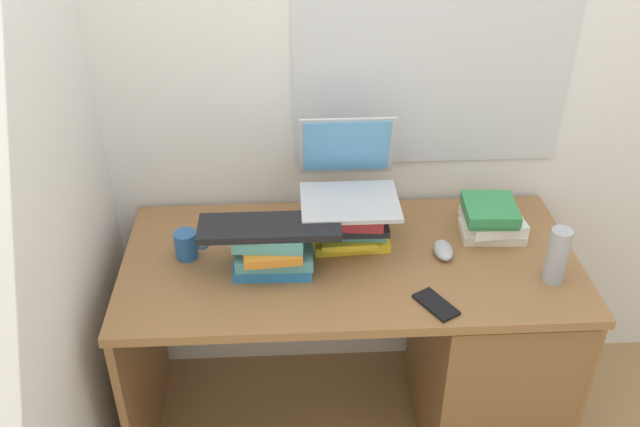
# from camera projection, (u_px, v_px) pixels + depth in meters

# --- Properties ---
(ground_plane) EXTENTS (6.00, 6.00, 0.00)m
(ground_plane) POSITION_uv_depth(u_px,v_px,m) (346.00, 421.00, 2.59)
(ground_plane) COLOR #9E7A4C
(wall_back) EXTENTS (6.00, 0.06, 2.60)m
(wall_back) POSITION_uv_depth(u_px,v_px,m) (345.00, 48.00, 2.21)
(wall_back) COLOR white
(wall_back) RESTS_ON ground
(wall_left) EXTENTS (0.05, 6.00, 2.60)m
(wall_left) POSITION_uv_depth(u_px,v_px,m) (47.00, 103.00, 1.85)
(wall_left) COLOR silver
(wall_left) RESTS_ON ground
(desk) EXTENTS (1.43, 0.67, 0.76)m
(desk) POSITION_uv_depth(u_px,v_px,m) (455.00, 340.00, 2.36)
(desk) COLOR olive
(desk) RESTS_ON ground
(book_stack_tall) EXTENTS (0.25, 0.19, 0.16)m
(book_stack_tall) POSITION_uv_depth(u_px,v_px,m) (350.00, 224.00, 2.20)
(book_stack_tall) COLOR yellow
(book_stack_tall) RESTS_ON desk
(book_stack_keyboard_riser) EXTENTS (0.24, 0.20, 0.15)m
(book_stack_keyboard_riser) POSITION_uv_depth(u_px,v_px,m) (272.00, 251.00, 2.10)
(book_stack_keyboard_riser) COLOR #2672B2
(book_stack_keyboard_riser) RESTS_ON desk
(book_stack_side) EXTENTS (0.21, 0.20, 0.12)m
(book_stack_side) POSITION_uv_depth(u_px,v_px,m) (491.00, 219.00, 2.26)
(book_stack_side) COLOR beige
(book_stack_side) RESTS_ON desk
(laptop) EXTENTS (0.30, 0.30, 0.24)m
(laptop) POSITION_uv_depth(u_px,v_px,m) (350.00, 178.00, 2.17)
(laptop) COLOR #B7BABF
(laptop) RESTS_ON book_stack_tall
(keyboard) EXTENTS (0.42, 0.14, 0.02)m
(keyboard) POSITION_uv_depth(u_px,v_px,m) (270.00, 227.00, 2.05)
(keyboard) COLOR black
(keyboard) RESTS_ON book_stack_keyboard_riser
(computer_mouse) EXTENTS (0.06, 0.10, 0.04)m
(computer_mouse) POSITION_uv_depth(u_px,v_px,m) (443.00, 249.00, 2.19)
(computer_mouse) COLOR #A5A8AD
(computer_mouse) RESTS_ON desk
(mug) EXTENTS (0.11, 0.07, 0.09)m
(mug) POSITION_uv_depth(u_px,v_px,m) (187.00, 245.00, 2.17)
(mug) COLOR #265999
(mug) RESTS_ON desk
(water_bottle) EXTENTS (0.06, 0.06, 0.18)m
(water_bottle) POSITION_uv_depth(u_px,v_px,m) (557.00, 256.00, 2.04)
(water_bottle) COLOR #999EA5
(water_bottle) RESTS_ON desk
(cell_phone) EXTENTS (0.13, 0.15, 0.01)m
(cell_phone) POSITION_uv_depth(u_px,v_px,m) (436.00, 305.00, 1.99)
(cell_phone) COLOR black
(cell_phone) RESTS_ON desk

